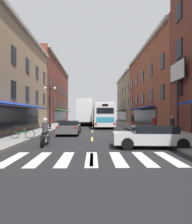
# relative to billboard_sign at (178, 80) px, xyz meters

# --- Properties ---
(ground_plane) EXTENTS (34.80, 80.00, 0.10)m
(ground_plane) POSITION_rel_billboard_sign_xyz_m (-7.05, 2.35, -4.79)
(ground_plane) COLOR black
(lane_centre_dashes) EXTENTS (0.14, 73.90, 0.01)m
(lane_centre_dashes) POSITION_rel_billboard_sign_xyz_m (-7.05, 2.10, -4.73)
(lane_centre_dashes) COLOR #DBCC4C
(lane_centre_dashes) RESTS_ON ground
(crosswalk_near) EXTENTS (7.10, 2.80, 0.01)m
(crosswalk_near) POSITION_rel_billboard_sign_xyz_m (-7.05, -7.65, -4.73)
(crosswalk_near) COLOR silver
(crosswalk_near) RESTS_ON ground
(sidewalk_left) EXTENTS (3.00, 80.00, 0.14)m
(sidewalk_left) POSITION_rel_billboard_sign_xyz_m (-12.95, 2.35, -4.67)
(sidewalk_left) COLOR gray
(sidewalk_left) RESTS_ON ground
(sidewalk_right) EXTENTS (3.00, 80.00, 0.14)m
(sidewalk_right) POSITION_rel_billboard_sign_xyz_m (-1.15, 2.35, -4.67)
(sidewalk_right) COLOR gray
(sidewalk_right) RESTS_ON ground
(billboard_sign) EXTENTS (0.40, 2.70, 6.11)m
(billboard_sign) POSITION_rel_billboard_sign_xyz_m (0.00, 0.00, 0.00)
(billboard_sign) COLOR black
(billboard_sign) RESTS_ON sidewalk_right
(transit_bus) EXTENTS (2.75, 11.25, 3.32)m
(transit_bus) POSITION_rel_billboard_sign_xyz_m (-5.62, 12.70, -3.00)
(transit_bus) COLOR silver
(transit_bus) RESTS_ON ground
(box_truck) EXTENTS (2.59, 8.24, 4.25)m
(box_truck) POSITION_rel_billboard_sign_xyz_m (-8.36, 16.78, -2.57)
(box_truck) COLOR black
(box_truck) RESTS_ON ground
(sedan_near) EXTENTS (1.95, 4.58, 1.29)m
(sedan_near) POSITION_rel_billboard_sign_xyz_m (-9.16, 2.16, -4.07)
(sedan_near) COLOR #515154
(sedan_near) RESTS_ON ground
(sedan_mid) EXTENTS (2.07, 4.63, 1.46)m
(sedan_mid) POSITION_rel_billboard_sign_xyz_m (-8.43, 28.52, -4.00)
(sedan_mid) COLOR silver
(sedan_mid) RESTS_ON ground
(sedan_far) EXTENTS (4.35, 2.12, 1.24)m
(sedan_far) POSITION_rel_billboard_sign_xyz_m (-3.68, -5.00, -4.09)
(sedan_far) COLOR silver
(sedan_far) RESTS_ON ground
(motorcycle_rider) EXTENTS (0.62, 2.07, 1.66)m
(motorcycle_rider) POSITION_rel_billboard_sign_xyz_m (-9.85, -4.19, -4.03)
(motorcycle_rider) COLOR black
(motorcycle_rider) RESTS_ON ground
(bicycle_near) EXTENTS (1.70, 0.48, 0.91)m
(bicycle_near) POSITION_rel_billboard_sign_xyz_m (-12.05, -1.85, -4.24)
(bicycle_near) COLOR black
(bicycle_near) RESTS_ON sidewalk_left
(pedestrian_near) EXTENTS (0.36, 0.51, 1.57)m
(pedestrian_near) POSITION_rel_billboard_sign_xyz_m (-1.57, 1.37, -3.77)
(pedestrian_near) COLOR #B29947
(pedestrian_near) RESTS_ON sidewalk_right
(pedestrian_mid) EXTENTS (0.36, 0.36, 1.62)m
(pedestrian_mid) POSITION_rel_billboard_sign_xyz_m (-1.12, -1.59, -3.77)
(pedestrian_mid) COLOR #66387F
(pedestrian_mid) RESTS_ON sidewalk_right
(pedestrian_far) EXTENTS (0.36, 0.36, 1.83)m
(pedestrian_far) POSITION_rel_billboard_sign_xyz_m (-1.80, 9.35, -3.65)
(pedestrian_far) COLOR maroon
(pedestrian_far) RESTS_ON sidewalk_right
(street_lamp_twin) EXTENTS (1.42, 0.32, 4.88)m
(street_lamp_twin) POSITION_rel_billboard_sign_xyz_m (-11.96, 6.55, -1.88)
(street_lamp_twin) COLOR black
(street_lamp_twin) RESTS_ON sidewalk_left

